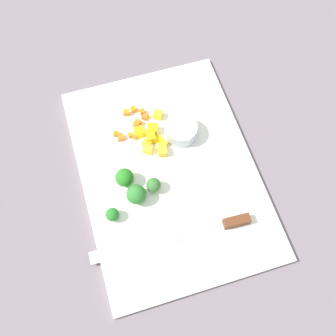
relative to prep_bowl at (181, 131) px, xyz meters
The scene contains 26 objects.
ground_plane 0.10m from the prep_bowl, 35.51° to the right, with size 4.00×4.00×0.00m, color slate.
cutting_board 0.10m from the prep_bowl, 35.51° to the right, with size 0.56×0.40×0.01m, color white.
prep_bowl is the anchor object (origin of this frame).
chef_knife 0.25m from the prep_bowl, ahead, with size 0.04×0.35×0.02m.
carrot_dice_0 0.14m from the prep_bowl, 137.13° to the right, with size 0.01×0.01×0.01m, color orange.
carrot_dice_1 0.12m from the prep_bowl, 104.67° to the right, with size 0.01×0.01×0.01m, color orange.
carrot_dice_2 0.11m from the prep_bowl, 102.15° to the right, with size 0.01×0.01×0.01m, color orange.
carrot_dice_3 0.16m from the prep_bowl, 106.46° to the right, with size 0.01×0.01×0.01m, color orange.
carrot_dice_4 0.11m from the prep_bowl, 120.21° to the right, with size 0.02×0.01×0.02m, color orange.
carrot_dice_5 0.15m from the prep_bowl, 130.09° to the right, with size 0.02×0.01×0.01m, color orange.
carrot_dice_6 0.11m from the prep_bowl, 139.15° to the right, with size 0.01×0.01×0.01m, color orange.
carrot_dice_7 0.15m from the prep_bowl, 102.32° to the right, with size 0.02×0.02×0.01m, color orange.
carrot_dice_8 0.10m from the prep_bowl, 134.60° to the right, with size 0.01×0.01×0.01m, color orange.
pepper_dice_0 0.07m from the prep_bowl, 114.52° to the right, with size 0.02×0.02×0.02m, color yellow.
pepper_dice_1 0.05m from the prep_bowl, 72.57° to the right, with size 0.02×0.01×0.01m, color yellow.
pepper_dice_2 0.07m from the prep_bowl, 96.30° to the right, with size 0.02×0.03×0.02m, color yellow.
pepper_dice_3 0.10m from the prep_bowl, 107.84° to the right, with size 0.02×0.02×0.02m, color yellow.
pepper_dice_4 0.09m from the prep_bowl, 86.22° to the right, with size 0.02×0.02×0.01m, color yellow.
pepper_dice_5 0.07m from the prep_bowl, 57.27° to the right, with size 0.02×0.02×0.02m, color yellow.
pepper_dice_6 0.06m from the prep_bowl, 90.16° to the right, with size 0.02×0.01×0.01m, color yellow.
pepper_dice_7 0.08m from the prep_bowl, 148.14° to the right, with size 0.02×0.02×0.02m, color yellow.
pepper_dice_8 0.09m from the prep_bowl, 76.86° to the right, with size 0.02×0.02×0.02m, color yellow.
broccoli_floret_0 0.26m from the prep_bowl, 52.94° to the right, with size 0.03×0.03×0.03m.
broccoli_floret_1 0.19m from the prep_bowl, 48.36° to the right, with size 0.04×0.04×0.05m.
broccoli_floret_2 0.18m from the prep_bowl, 62.81° to the right, with size 0.04×0.04×0.04m.
broccoli_floret_3 0.15m from the prep_bowl, 41.38° to the right, with size 0.03×0.03×0.04m.
Camera 1 is at (0.38, -0.11, 0.87)m, focal length 43.49 mm.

